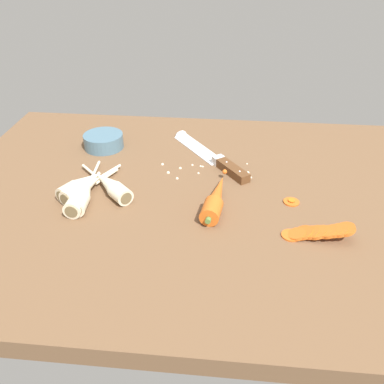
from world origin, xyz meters
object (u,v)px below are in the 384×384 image
parsnip_back (81,197)px  carrot_slice_stray_near (291,201)px  parsnip_mid_right (111,186)px  parsnip_outer (82,185)px  carrot_slice_stack (318,232)px  whole_carrot (216,198)px  parsnip_front (84,191)px  prep_bowl (104,140)px  chefs_knife (206,153)px  parsnip_mid_left (83,188)px

parsnip_back → carrot_slice_stray_near: bearing=6.5°
parsnip_mid_right → parsnip_outer: 6.84cm
carrot_slice_stack → carrot_slice_stray_near: bearing=107.7°
whole_carrot → parsnip_front: (-30.17, -0.07, -0.12)cm
whole_carrot → carrot_slice_stack: whole_carrot is taller
parsnip_outer → prep_bowl: (-1.39, 23.53, 0.17)cm
carrot_slice_stray_near → prep_bowl: bearing=155.1°
chefs_knife → prep_bowl: size_ratio=2.71×
carrot_slice_stack → prep_bowl: bearing=146.5°
parsnip_front → chefs_knife: bearing=43.0°
parsnip_front → parsnip_outer: bearing=116.4°
prep_bowl → carrot_slice_stack: bearing=-33.5°
chefs_knife → carrot_slice_stray_near: bearing=-45.5°
whole_carrot → carrot_slice_stray_near: size_ratio=6.02×
parsnip_mid_right → parsnip_back: 7.58cm
parsnip_mid_left → prep_bowl: (-2.23, 25.04, 0.17)cm
parsnip_mid_left → parsnip_outer: bearing=119.2°
whole_carrot → parsnip_outer: size_ratio=1.19×
parsnip_mid_right → parsnip_back: same height
parsnip_front → parsnip_outer: 3.20cm
parsnip_front → carrot_slice_stray_near: (47.31, 3.16, -1.62)cm
chefs_knife → parsnip_outer: 35.24cm
parsnip_front → parsnip_back: same height
parsnip_front → parsnip_mid_left: same height
parsnip_mid_left → carrot_slice_stray_near: (47.89, 1.80, -1.62)cm
whole_carrot → parsnip_back: whole_carrot is taller
whole_carrot → parsnip_back: 30.23cm
parsnip_front → carrot_slice_stack: 52.15cm
whole_carrot → parsnip_back: bearing=-175.6°
parsnip_back → prep_bowl: size_ratio=1.69×
whole_carrot → parsnip_front: bearing=-179.9°
parsnip_front → prep_bowl: bearing=96.1°
whole_carrot → carrot_slice_stack: (21.12, -9.43, -0.65)cm
chefs_knife → parsnip_front: parsnip_front is taller
parsnip_front → parsnip_mid_left: (-0.58, 1.36, 0.00)cm
chefs_knife → parsnip_front: 36.02cm
parsnip_mid_right → prep_bowl: (-8.22, 23.30, 0.17)cm
parsnip_back → parsnip_outer: same height
parsnip_mid_left → whole_carrot: bearing=-2.4°
carrot_slice_stack → parsnip_outer: bearing=166.9°
whole_carrot → parsnip_mid_right: (-24.76, 3.03, -0.12)cm
carrot_slice_stack → carrot_slice_stray_near: carrot_slice_stack is taller
parsnip_outer → carrot_slice_stray_near: parsnip_outer is taller
whole_carrot → parsnip_mid_left: size_ratio=1.27×
parsnip_back → parsnip_mid_right: bearing=44.8°
parsnip_back → parsnip_front: bearing=90.8°
parsnip_front → parsnip_mid_left: 1.48cm
parsnip_outer → parsnip_front: bearing=-63.6°
parsnip_back → carrot_slice_stack: (51.27, -7.12, -0.53)cm
whole_carrot → parsnip_front: 30.17cm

